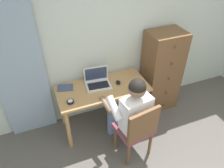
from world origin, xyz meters
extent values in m
cube|color=silver|center=(0.00, 2.20, 1.25)|extent=(4.80, 0.05, 2.50)
cube|color=#8EA3B7|center=(-1.51, 2.13, 1.15)|extent=(0.63, 0.03, 2.30)
cube|color=tan|center=(-0.52, 1.84, 0.70)|extent=(1.26, 0.58, 0.03)
cylinder|color=tan|center=(-1.09, 1.60, 0.34)|extent=(0.06, 0.06, 0.68)
cylinder|color=tan|center=(0.06, 1.60, 0.34)|extent=(0.06, 0.06, 0.68)
cylinder|color=tan|center=(-1.09, 2.07, 0.34)|extent=(0.06, 0.06, 0.68)
cylinder|color=tan|center=(0.06, 2.07, 0.34)|extent=(0.06, 0.06, 0.68)
cube|color=brown|center=(0.50, 1.94, 0.66)|extent=(0.53, 0.40, 1.32)
sphere|color=brown|center=(0.50, 1.72, 0.13)|extent=(0.04, 0.04, 0.04)
sphere|color=brown|center=(0.50, 1.72, 0.40)|extent=(0.04, 0.04, 0.04)
sphere|color=brown|center=(0.50, 1.72, 0.66)|extent=(0.04, 0.04, 0.04)
sphere|color=brown|center=(0.50, 1.72, 0.92)|extent=(0.04, 0.04, 0.04)
sphere|color=brown|center=(0.50, 1.72, 1.19)|extent=(0.04, 0.04, 0.04)
cube|color=brown|center=(-0.32, 1.23, 0.44)|extent=(0.47, 0.46, 0.05)
cube|color=brown|center=(-0.30, 1.05, 0.68)|extent=(0.42, 0.10, 0.42)
cylinder|color=brown|center=(-0.18, 1.41, 0.21)|extent=(0.04, 0.04, 0.42)
cylinder|color=brown|center=(-0.52, 1.36, 0.21)|extent=(0.04, 0.04, 0.42)
cylinder|color=brown|center=(-0.13, 1.09, 0.21)|extent=(0.04, 0.04, 0.42)
cylinder|color=brown|center=(-0.47, 1.04, 0.21)|extent=(0.04, 0.04, 0.42)
cylinder|color=#6B84AD|center=(-0.26, 1.46, 0.49)|extent=(0.20, 0.42, 0.14)
cylinder|color=#6B84AD|center=(-0.44, 1.43, 0.49)|extent=(0.20, 0.42, 0.14)
cylinder|color=#6B84AD|center=(-0.29, 1.66, 0.24)|extent=(0.11, 0.11, 0.49)
cylinder|color=#6B84AD|center=(-0.47, 1.63, 0.24)|extent=(0.11, 0.11, 0.49)
cube|color=white|center=(-0.32, 1.22, 0.72)|extent=(0.39, 0.25, 0.46)
cylinder|color=white|center=(-0.12, 1.38, 0.80)|extent=(0.13, 0.31, 0.25)
cylinder|color=white|center=(-0.56, 1.31, 0.80)|extent=(0.13, 0.31, 0.25)
cylinder|color=#846047|center=(-0.15, 1.58, 0.69)|extent=(0.11, 0.28, 0.11)
cylinder|color=#846047|center=(-0.59, 1.51, 0.69)|extent=(0.11, 0.28, 0.11)
sphere|color=#846047|center=(-0.32, 1.23, 1.08)|extent=(0.20, 0.20, 0.20)
sphere|color=black|center=(-0.32, 1.23, 1.11)|extent=(0.20, 0.20, 0.20)
cube|color=silver|center=(-0.56, 1.89, 0.72)|extent=(0.36, 0.27, 0.02)
cube|color=black|center=(-0.56, 1.88, 0.73)|extent=(0.30, 0.18, 0.00)
cube|color=silver|center=(-0.55, 2.01, 0.84)|extent=(0.34, 0.04, 0.22)
cube|color=#2D3851|center=(-0.55, 2.01, 0.84)|extent=(0.30, 0.03, 0.18)
ellipsoid|color=black|center=(-0.28, 1.84, 0.73)|extent=(0.07, 0.11, 0.03)
cylinder|color=black|center=(-1.00, 1.69, 0.73)|extent=(0.09, 0.09, 0.03)
cylinder|color=silver|center=(-1.00, 1.69, 0.74)|extent=(0.06, 0.06, 0.00)
cube|color=#3D4C6B|center=(-1.00, 2.01, 0.72)|extent=(0.24, 0.20, 0.01)
camera|label=1|loc=(-1.26, -0.38, 2.54)|focal=34.58mm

